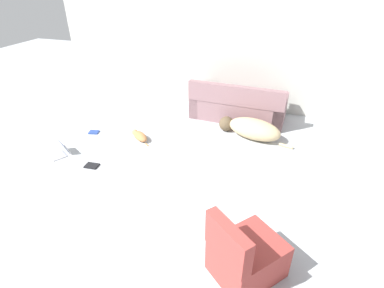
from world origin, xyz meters
The scene contains 9 objects.
ground_plane centered at (0.00, 0.00, 0.00)m, with size 20.00×20.00×0.00m, color #ADB2B7.
wall_back centered at (0.00, 4.70, 1.26)m, with size 7.67×0.06×2.53m.
couch centered at (0.57, 4.08, 0.28)m, with size 2.01×0.92×0.84m.
dog centered at (0.96, 3.33, 0.19)m, with size 1.49×0.73×0.38m.
cat centered at (-1.03, 2.61, 0.07)m, with size 0.52×0.42×0.14m.
laptop_open centered at (-2.09, 1.70, 0.08)m, with size 0.41×0.42×0.24m.
book_black centered at (-1.38, 1.53, 0.01)m, with size 0.23×0.17×0.02m.
book_blue centered at (-2.02, 2.56, 0.01)m, with size 0.21×0.18×0.02m.
side_chair centered at (1.32, 0.28, 0.27)m, with size 0.88×0.89×0.82m.
Camera 1 is at (1.44, -1.85, 2.80)m, focal length 28.00 mm.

